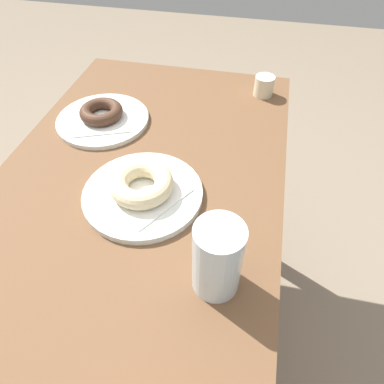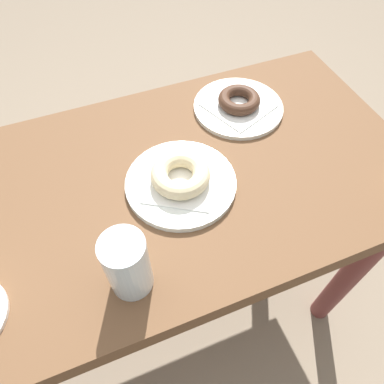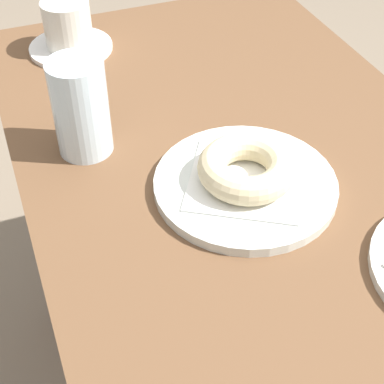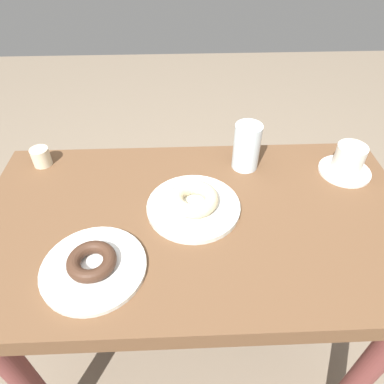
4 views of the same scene
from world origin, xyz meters
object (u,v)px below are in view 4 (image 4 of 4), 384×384
object	(u,v)px
plate_chocolate_ring	(94,268)
sugar_jar	(41,157)
plate_sugar_ring	(193,207)
donut_chocolate_ring	(92,261)
coffee_cup	(348,161)
water_glass	(247,147)
donut_sugar_ring	(194,199)

from	to	relation	value
plate_chocolate_ring	sugar_jar	size ratio (longest dim) A/B	4.26
plate_chocolate_ring	plate_sugar_ring	bearing A→B (deg)	38.32
plate_sugar_ring	donut_chocolate_ring	bearing A→B (deg)	-141.68
donut_chocolate_ring	coffee_cup	bearing A→B (deg)	24.92
coffee_cup	sugar_jar	size ratio (longest dim) A/B	2.71
donut_chocolate_ring	plate_sugar_ring	xyz separation A→B (m)	(0.22, 0.18, -0.02)
water_glass	coffee_cup	xyz separation A→B (m)	(0.28, -0.04, -0.03)
sugar_jar	plate_sugar_ring	bearing A→B (deg)	-25.17
coffee_cup	water_glass	bearing A→B (deg)	171.86
donut_chocolate_ring	donut_sugar_ring	distance (m)	0.28
plate_chocolate_ring	donut_chocolate_ring	distance (m)	0.02
donut_chocolate_ring	coffee_cup	distance (m)	0.73
donut_chocolate_ring	donut_sugar_ring	size ratio (longest dim) A/B	0.84
donut_sugar_ring	sugar_jar	distance (m)	0.48
plate_chocolate_ring	sugar_jar	xyz separation A→B (m)	(-0.21, 0.38, 0.02)
coffee_cup	sugar_jar	bearing A→B (deg)	175.24
donut_sugar_ring	coffee_cup	size ratio (longest dim) A/B	0.86
donut_chocolate_ring	coffee_cup	xyz separation A→B (m)	(0.66, 0.31, 0.01)
plate_chocolate_ring	coffee_cup	xyz separation A→B (m)	(0.66, 0.31, 0.03)
donut_chocolate_ring	plate_sugar_ring	bearing A→B (deg)	38.32
donut_chocolate_ring	water_glass	distance (m)	0.51
plate_chocolate_ring	water_glass	distance (m)	0.52
coffee_cup	donut_chocolate_ring	bearing A→B (deg)	-155.08
water_glass	sugar_jar	bearing A→B (deg)	176.87
plate_chocolate_ring	donut_sugar_ring	bearing A→B (deg)	38.32
donut_chocolate_ring	plate_sugar_ring	size ratio (longest dim) A/B	0.44
plate_chocolate_ring	coffee_cup	size ratio (longest dim) A/B	1.57
plate_chocolate_ring	donut_sugar_ring	size ratio (longest dim) A/B	1.82
plate_sugar_ring	plate_chocolate_ring	bearing A→B (deg)	-141.68
plate_sugar_ring	sugar_jar	xyz separation A→B (m)	(-0.43, 0.20, 0.02)
plate_chocolate_ring	sugar_jar	distance (m)	0.43
donut_chocolate_ring	water_glass	bearing A→B (deg)	42.52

